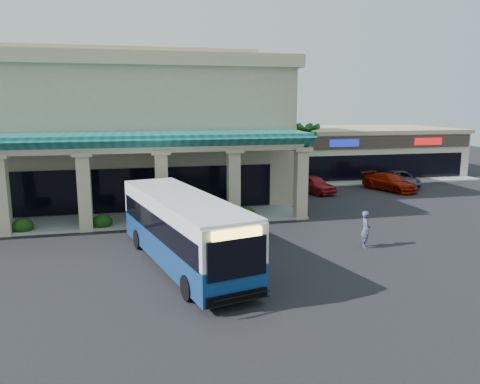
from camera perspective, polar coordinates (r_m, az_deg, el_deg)
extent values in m
plane|color=black|center=(24.87, -1.62, -6.83)|extent=(110.00, 110.00, 0.00)
imported|color=#424367|center=(25.55, 15.06, -4.42)|extent=(0.65, 0.82, 1.97)
imported|color=maroon|center=(40.25, 8.96, 0.95)|extent=(3.16, 4.76, 1.51)
imported|color=#871000|center=(42.85, 17.78, 1.15)|extent=(3.74, 5.52, 1.49)
imported|color=#494B53|center=(45.30, 18.95, 1.52)|extent=(3.05, 5.32, 1.40)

